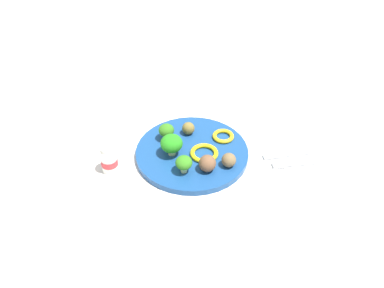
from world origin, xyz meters
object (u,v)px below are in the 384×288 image
object	(u,v)px
pepper_ring_mid_left	(223,136)
knife	(289,154)
plate	(192,153)
broccoli_floret_back_left	(172,144)
meatball_back_left	(229,160)
napkin	(294,160)
meatball_mid_right	(207,163)
broccoli_floret_back_right	(166,131)
meatball_near_rim	(188,128)
pepper_ring_back_right	(204,153)
fork	(294,164)
broccoli_floret_front_right	(184,163)
yogurt_bottle	(109,160)

from	to	relation	value
pepper_ring_mid_left	knife	world-z (taller)	pepper_ring_mid_left
plate	broccoli_floret_back_left	distance (m)	0.07
meatball_back_left	napkin	world-z (taller)	meatball_back_left
broccoli_floret_back_left	meatball_mid_right	xyz separation A→B (m)	(-0.08, 0.06, -0.01)
broccoli_floret_back_right	knife	bearing A→B (deg)	167.84
meatball_near_rim	pepper_ring_back_right	size ratio (longest dim) A/B	0.47
broccoli_floret_back_left	fork	bearing A→B (deg)	172.06
broccoli_floret_front_right	broccoli_floret_back_right	bearing A→B (deg)	-72.11
meatball_near_rim	pepper_ring_back_right	bearing A→B (deg)	111.75
meatball_back_left	pepper_ring_mid_left	size ratio (longest dim) A/B	0.62
broccoli_floret_back_right	meatball_near_rim	world-z (taller)	broccoli_floret_back_right
meatball_near_rim	meatball_back_left	size ratio (longest dim) A/B	0.94
broccoli_floret_back_left	knife	xyz separation A→B (m)	(-0.29, 0.01, -0.04)
meatball_back_left	broccoli_floret_front_right	bearing A→B (deg)	8.21
plate	meatball_back_left	distance (m)	0.11
meatball_mid_right	pepper_ring_back_right	xyz separation A→B (m)	(0.00, -0.05, -0.01)
plate	meatball_back_left	world-z (taller)	meatball_back_left
pepper_ring_back_right	napkin	world-z (taller)	pepper_ring_back_right
pepper_ring_back_right	knife	xyz separation A→B (m)	(-0.21, -0.00, -0.01)
broccoli_floret_back_left	fork	world-z (taller)	broccoli_floret_back_left
broccoli_floret_back_right	meatball_near_rim	xyz separation A→B (m)	(-0.06, -0.02, -0.01)
broccoli_floret_back_left	meatball_back_left	bearing A→B (deg)	160.02
plate	broccoli_floret_back_right	size ratio (longest dim) A/B	6.41
pepper_ring_back_right	yogurt_bottle	world-z (taller)	yogurt_bottle
broccoli_floret_back_left	pepper_ring_mid_left	xyz separation A→B (m)	(-0.13, -0.06, -0.03)
broccoli_floret_front_right	knife	world-z (taller)	broccoli_floret_front_right
meatball_back_left	pepper_ring_back_right	world-z (taller)	meatball_back_left
broccoli_floret_back_left	pepper_ring_back_right	bearing A→B (deg)	174.77
meatball_mid_right	knife	world-z (taller)	meatball_mid_right
broccoli_floret_front_right	napkin	bearing A→B (deg)	-171.41
pepper_ring_back_right	yogurt_bottle	size ratio (longest dim) A/B	1.02
pepper_ring_mid_left	meatball_back_left	bearing A→B (deg)	90.49
broccoli_floret_front_right	pepper_ring_back_right	bearing A→B (deg)	-132.20
broccoli_floret_back_left	knife	distance (m)	0.29
pepper_ring_back_right	broccoli_floret_back_right	bearing A→B (deg)	-36.29
meatball_near_rim	knife	distance (m)	0.26
plate	fork	world-z (taller)	plate
meatball_near_rim	knife	size ratio (longest dim) A/B	0.22
broccoli_floret_front_right	pepper_ring_back_right	world-z (taller)	broccoli_floret_front_right
meatball_back_left	yogurt_bottle	distance (m)	0.28
broccoli_floret_front_right	pepper_ring_mid_left	xyz separation A→B (m)	(-0.11, -0.12, -0.02)
broccoli_floret_back_left	meatball_near_rim	world-z (taller)	broccoli_floret_back_left
pepper_ring_mid_left	plate	bearing A→B (deg)	28.83
pepper_ring_back_right	meatball_mid_right	bearing A→B (deg)	93.40
broccoli_floret_back_left	napkin	distance (m)	0.30
pepper_ring_mid_left	fork	bearing A→B (deg)	148.77
meatball_back_left	pepper_ring_mid_left	xyz separation A→B (m)	(0.00, -0.11, -0.01)
knife	yogurt_bottle	world-z (taller)	yogurt_bottle
yogurt_bottle	plate	bearing A→B (deg)	-167.61
meatball_back_left	pepper_ring_back_right	bearing A→B (deg)	-37.05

